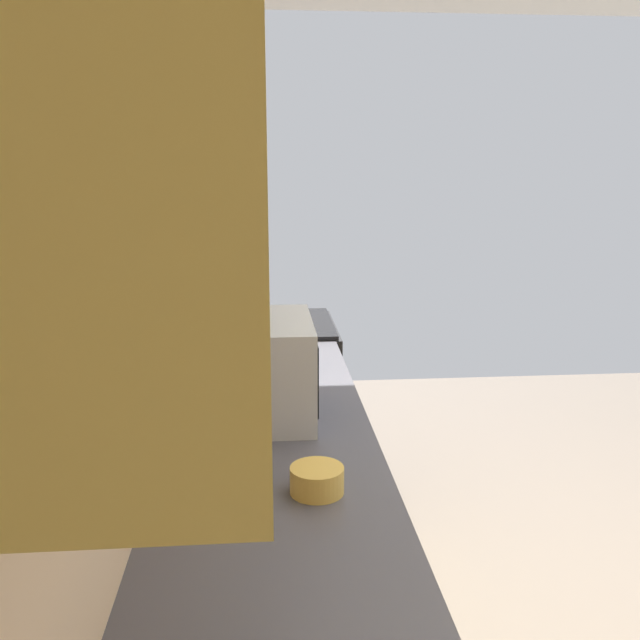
# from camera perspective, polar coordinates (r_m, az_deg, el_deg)

# --- Properties ---
(wall_back) EXTENTS (4.44, 0.12, 2.58)m
(wall_back) POSITION_cam_1_polar(r_m,az_deg,el_deg) (1.93, -15.49, -1.50)
(wall_back) COLOR beige
(wall_back) RESTS_ON ground_plane
(upper_cabinets) EXTENTS (2.22, 0.30, 0.73)m
(upper_cabinets) POSITION_cam_1_polar(r_m,az_deg,el_deg) (1.41, -11.67, 20.96)
(upper_cabinets) COLOR #DDCD6C
(oven_range) EXTENTS (0.68, 0.68, 1.11)m
(oven_range) POSITION_cam_1_polar(r_m,az_deg,el_deg) (3.66, -4.05, -7.35)
(oven_range) COLOR black
(oven_range) RESTS_ON ground_plane
(microwave) EXTENTS (0.47, 0.34, 0.33)m
(microwave) POSITION_cam_1_polar(r_m,az_deg,el_deg) (2.27, -4.79, -4.01)
(microwave) COLOR #B7BABF
(microwave) RESTS_ON counter_run
(bowl) EXTENTS (0.14, 0.14, 0.07)m
(bowl) POSITION_cam_1_polar(r_m,az_deg,el_deg) (1.79, -0.26, -13.15)
(bowl) COLOR gold
(bowl) RESTS_ON counter_run
(kettle) EXTENTS (0.16, 0.12, 0.19)m
(kettle) POSITION_cam_1_polar(r_m,az_deg,el_deg) (2.82, -2.09, -2.24)
(kettle) COLOR black
(kettle) RESTS_ON counter_run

